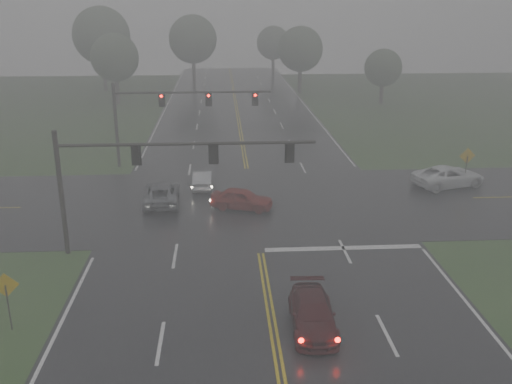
{
  "coord_description": "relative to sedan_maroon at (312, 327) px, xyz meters",
  "views": [
    {
      "loc": [
        -1.96,
        -13.4,
        12.74
      ],
      "look_at": [
        -0.12,
        16.0,
        2.78
      ],
      "focal_mm": 40.0,
      "sensor_mm": 36.0,
      "label": 1
    }
  ],
  "objects": [
    {
      "name": "sedan_red",
      "position": [
        -2.33,
        14.12,
        0.0
      ],
      "size": [
        4.26,
        2.68,
        1.35
      ],
      "primitive_type": "imported",
      "rotation": [
        0.0,
        0.0,
        1.28
      ],
      "color": "maroon",
      "rests_on": "ground"
    },
    {
      "name": "tree_ne_a",
      "position": [
        7.85,
        61.9,
        6.13
      ],
      "size": [
        6.35,
        6.35,
        9.32
      ],
      "color": "#30271F",
      "rests_on": "ground"
    },
    {
      "name": "sign_diamond_east",
      "position": [
        13.83,
        17.86,
        1.91
      ],
      "size": [
        1.18,
        0.14,
        2.83
      ],
      "rotation": [
        0.0,
        0.0,
        0.08
      ],
      "color": "black",
      "rests_on": "ground"
    },
    {
      "name": "pickup_white",
      "position": [
        12.65,
        17.91,
        0.0
      ],
      "size": [
        5.76,
        3.86,
        1.47
      ],
      "primitive_type": "imported",
      "rotation": [
        0.0,
        0.0,
        1.86
      ],
      "color": "white",
      "rests_on": "ground"
    },
    {
      "name": "sign_diamond_west",
      "position": [
        -12.25,
        0.63,
        1.7
      ],
      "size": [
        1.04,
        0.2,
        2.52
      ],
      "rotation": [
        0.0,
        0.0,
        0.16
      ],
      "color": "black",
      "rests_on": "ground"
    },
    {
      "name": "sedan_maroon",
      "position": [
        0.0,
        0.0,
        0.0
      ],
      "size": [
        1.91,
        4.39,
        1.26
      ],
      "primitive_type": "imported",
      "rotation": [
        0.0,
        0.0,
        -0.03
      ],
      "color": "#3D0B0D",
      "rests_on": "ground"
    },
    {
      "name": "tree_n_far",
      "position": [
        5.82,
        81.87,
        5.61
      ],
      "size": [
        5.81,
        5.81,
        8.53
      ],
      "color": "#30271F",
      "rests_on": "ground"
    },
    {
      "name": "tree_nw_b",
      "position": [
        -20.4,
        65.38,
        7.89
      ],
      "size": [
        8.16,
        8.16,
        11.98
      ],
      "color": "#30271F",
      "rests_on": "ground"
    },
    {
      "name": "tree_n_mid",
      "position": [
        -7.59,
        69.7,
        7.05
      ],
      "size": [
        7.29,
        7.29,
        10.71
      ],
      "color": "#30271F",
      "rests_on": "ground"
    },
    {
      "name": "signal_gantry_near",
      "position": [
        -7.68,
        7.99,
        4.69
      ],
      "size": [
        13.18,
        0.29,
        6.63
      ],
      "color": "black",
      "rests_on": "ground"
    },
    {
      "name": "car_grey",
      "position": [
        -7.55,
        15.5,
        0.0
      ],
      "size": [
        2.45,
        4.94,
        1.35
      ],
      "primitive_type": "imported",
      "rotation": [
        0.0,
        0.0,
        3.19
      ],
      "color": "slate",
      "rests_on": "ground"
    },
    {
      "name": "main_road",
      "position": [
        -1.61,
        13.24,
        0.0
      ],
      "size": [
        18.0,
        160.0,
        0.02
      ],
      "primitive_type": "cube",
      "color": "black",
      "rests_on": "ground"
    },
    {
      "name": "cross_street",
      "position": [
        -1.61,
        15.24,
        0.0
      ],
      "size": [
        120.0,
        14.0,
        0.02
      ],
      "primitive_type": "cube",
      "color": "black",
      "rests_on": "ground"
    },
    {
      "name": "stop_bar",
      "position": [
        2.89,
        7.64,
        0.0
      ],
      "size": [
        8.5,
        0.5,
        0.01
      ],
      "primitive_type": "cube",
      "color": "silver",
      "rests_on": "ground"
    },
    {
      "name": "sedan_silver",
      "position": [
        -4.95,
        18.66,
        0.0
      ],
      "size": [
        1.32,
        3.76,
        1.24
      ],
      "primitive_type": "imported",
      "rotation": [
        0.0,
        0.0,
        3.14
      ],
      "color": "#B3B6BB",
      "rests_on": "ground"
    },
    {
      "name": "signal_gantry_far",
      "position": [
        -7.98,
        24.56,
        4.71
      ],
      "size": [
        12.31,
        0.34,
        6.69
      ],
      "color": "black",
      "rests_on": "ground"
    },
    {
      "name": "tree_e_near",
      "position": [
        17.06,
        51.95,
        4.57
      ],
      "size": [
        4.73,
        4.73,
        6.95
      ],
      "color": "#30271F",
      "rests_on": "ground"
    },
    {
      "name": "tree_nw_a",
      "position": [
        -16.76,
        54.17,
        5.82
      ],
      "size": [
        6.03,
        6.03,
        8.86
      ],
      "color": "#30271F",
      "rests_on": "ground"
    }
  ]
}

